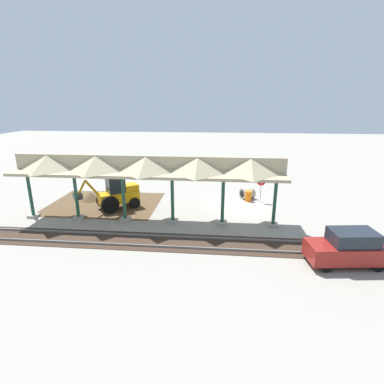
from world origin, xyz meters
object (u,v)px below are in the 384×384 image
(concrete_pipe, at_px, (247,193))
(traffic_barrel, at_px, (248,196))
(backhoe, at_px, (117,194))
(stop_sign, at_px, (261,184))
(distant_parked_car, at_px, (348,248))

(concrete_pipe, distance_m, traffic_barrel, 0.71)
(concrete_pipe, relative_size, traffic_barrel, 1.62)
(backhoe, height_order, concrete_pipe, backhoe)
(stop_sign, bearing_deg, concrete_pipe, -39.34)
(stop_sign, height_order, concrete_pipe, stop_sign)
(backhoe, relative_size, concrete_pipe, 3.23)
(stop_sign, xyz_separation_m, concrete_pipe, (1.06, -0.87, -1.12))
(backhoe, bearing_deg, stop_sign, -166.82)
(distant_parked_car, relative_size, traffic_barrel, 4.86)
(stop_sign, bearing_deg, traffic_barrel, -8.91)
(concrete_pipe, relative_size, distant_parked_car, 0.33)
(concrete_pipe, bearing_deg, backhoe, 18.62)
(backhoe, distance_m, concrete_pipe, 11.50)
(distant_parked_car, bearing_deg, concrete_pipe, -67.95)
(concrete_pipe, xyz_separation_m, distant_parked_car, (-4.47, 11.05, 0.47))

